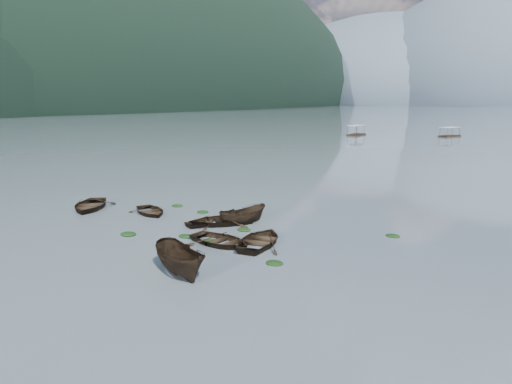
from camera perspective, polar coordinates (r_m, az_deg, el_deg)
The scene contains 22 objects.
ground_plane at distance 26.96m, azimuth -14.14°, elevation -8.46°, with size 2400.00×2400.00×0.00m, color slate.
left_ridge_far at distance 565.88m, azimuth -29.34°, elevation 9.12°, with size 560.00×1400.00×380.00m, color black.
haze_mtn_a at distance 958.57m, azimuth 16.26°, elevation 10.49°, with size 520.00×520.00×280.00m, color #475666.
haze_mtn_b at distance 920.50m, azimuth 28.41°, elevation 9.56°, with size 520.00×520.00×340.00m, color #475666.
rowboat_0 at distance 40.85m, azimuth -20.04°, elevation -2.01°, with size 3.61×5.06×1.05m, color black.
rowboat_1 at distance 33.88m, azimuth -5.62°, elevation -4.04°, with size 2.74×3.83×0.79m, color black.
rowboat_2 at distance 24.76m, azimuth -9.36°, elevation -10.08°, with size 1.77×4.71×1.82m, color black.
rowboat_3 at distance 29.12m, azimuth 0.53°, elevation -6.59°, with size 3.39×4.74×0.98m, color black.
rowboat_4 at distance 29.24m, azimuth -4.48°, elevation -6.55°, with size 3.18×4.45×0.92m, color black.
rowboat_6 at distance 37.74m, azimuth -13.05°, elevation -2.67°, with size 2.89×4.04×0.84m, color black.
rowboat_7 at distance 33.88m, azimuth -4.37°, elevation -4.02°, with size 3.41×4.77×0.99m, color black.
rowboat_8 at distance 33.95m, azimuth -1.67°, elevation -3.96°, with size 1.47×3.89×1.50m, color black.
weed_clump_0 at distance 32.30m, azimuth -15.67°, elevation -5.20°, with size 1.14×0.94×0.25m, color black.
weed_clump_1 at distance 31.06m, azimuth -8.80°, elevation -5.57°, with size 1.01×0.81×0.22m, color black.
weed_clump_2 at distance 29.64m, azimuth -5.82°, elevation -6.32°, with size 1.23×0.98×0.27m, color black.
weed_clump_3 at distance 32.16m, azimuth -1.51°, elevation -4.84°, with size 1.02×0.86×0.23m, color black.
weed_clump_4 at distance 25.87m, azimuth 2.32°, elevation -8.97°, with size 1.06×0.84×0.22m, color black.
weed_clump_5 at distance 39.88m, azimuth -9.82°, elevation -1.78°, with size 1.04×0.84×0.22m, color black.
weed_clump_6 at distance 37.45m, azimuth -6.70°, elevation -2.56°, with size 1.00×0.83×0.21m, color black.
weed_clump_7 at distance 32.13m, azimuth 16.73°, elevation -5.35°, with size 0.97×0.78×0.21m, color black.
pontoon_left at distance 120.85m, azimuth 12.41°, elevation 6.93°, with size 2.70×6.47×2.48m, color black, non-canonical shape.
pontoon_centre at distance 123.50m, azimuth 23.02°, elevation 6.38°, with size 2.48×5.95×2.28m, color black, non-canonical shape.
Camera 1 is at (18.81, -17.08, 9.03)m, focal length 32.00 mm.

